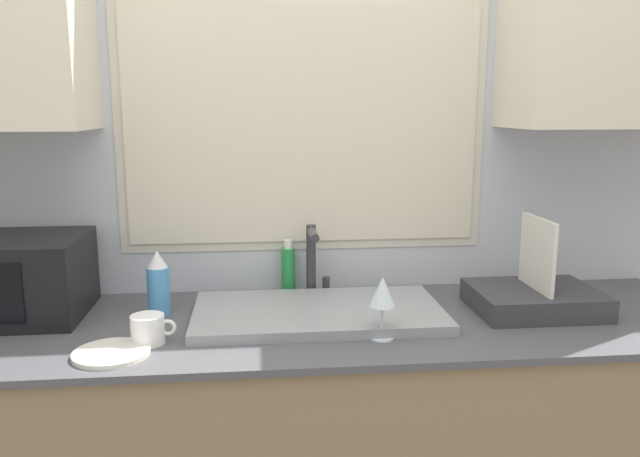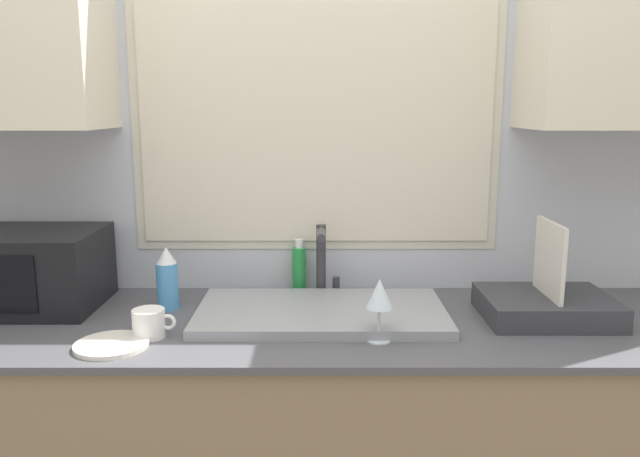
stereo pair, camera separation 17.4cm
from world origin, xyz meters
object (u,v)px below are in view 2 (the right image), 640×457
(soap_bottle, at_px, (298,268))
(spray_bottle, at_px, (166,279))
(microwave, at_px, (21,269))
(dish_rack, at_px, (545,303))
(mug_near_sink, at_px, (148,323))
(wine_glass, at_px, (378,296))
(faucet, at_px, (321,255))

(soap_bottle, bearing_deg, spray_bottle, -155.48)
(spray_bottle, xyz_separation_m, soap_bottle, (0.40, 0.18, -0.01))
(microwave, height_order, dish_rack, dish_rack)
(dish_rack, bearing_deg, mug_near_sink, -172.16)
(spray_bottle, height_order, wine_glass, spray_bottle)
(soap_bottle, bearing_deg, wine_glass, -63.37)
(soap_bottle, height_order, wine_glass, soap_bottle)
(soap_bottle, xyz_separation_m, mug_near_sink, (-0.39, -0.43, -0.04))
(dish_rack, height_order, soap_bottle, dish_rack)
(dish_rack, bearing_deg, microwave, 176.04)
(faucet, xyz_separation_m, wine_glass, (0.15, -0.40, -0.01))
(spray_bottle, relative_size, mug_near_sink, 1.66)
(microwave, relative_size, wine_glass, 2.73)
(faucet, distance_m, microwave, 0.94)
(dish_rack, relative_size, soap_bottle, 2.06)
(microwave, bearing_deg, mug_near_sink, -30.04)
(wine_glass, bearing_deg, microwave, 164.81)
(faucet, distance_m, mug_near_sink, 0.61)
(spray_bottle, bearing_deg, microwave, 177.12)
(dish_rack, distance_m, soap_bottle, 0.79)
(dish_rack, bearing_deg, wine_glass, -160.33)
(faucet, height_order, soap_bottle, faucet)
(faucet, height_order, microwave, microwave)
(wine_glass, bearing_deg, soap_bottle, 116.63)
(microwave, distance_m, wine_glass, 1.12)
(faucet, bearing_deg, dish_rack, -18.21)
(mug_near_sink, bearing_deg, faucet, 38.43)
(soap_bottle, xyz_separation_m, wine_glass, (0.23, -0.45, 0.04))
(faucet, relative_size, spray_bottle, 1.21)
(faucet, relative_size, dish_rack, 0.64)
(dish_rack, bearing_deg, soap_bottle, 159.94)
(wine_glass, bearing_deg, dish_rack, 19.67)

